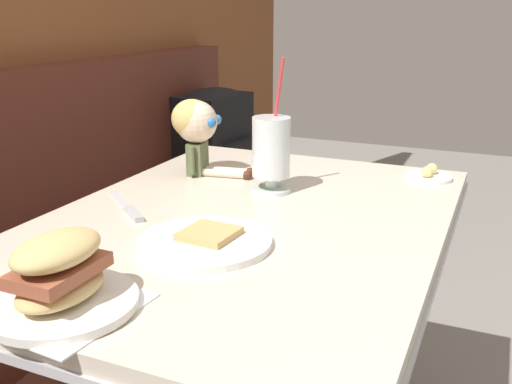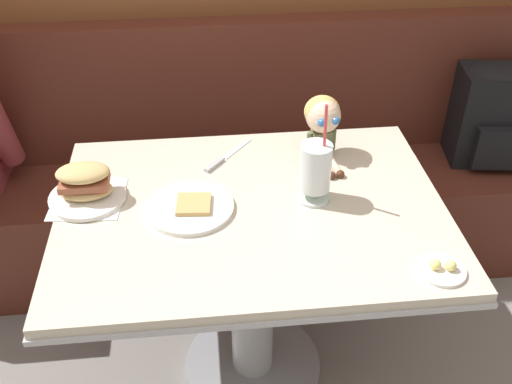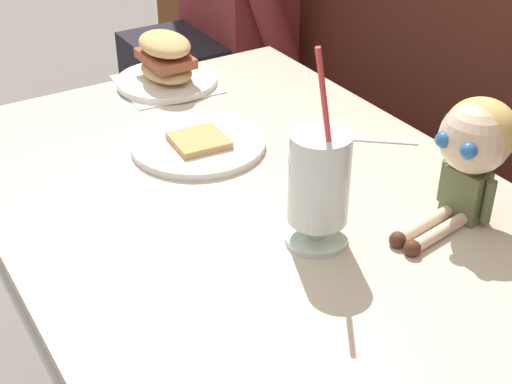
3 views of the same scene
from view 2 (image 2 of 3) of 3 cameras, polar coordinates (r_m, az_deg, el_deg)
name	(u,v)px [view 2 (image 2 of 3)]	position (r m, az deg, el deg)	size (l,w,h in m)	color
booth_bench	(237,193)	(2.41, -1.85, -0.09)	(2.60, 0.48, 1.00)	#512319
diner_table	(252,257)	(1.79, -0.41, -6.40)	(1.11, 0.81, 0.74)	beige
toast_plate	(190,207)	(1.65, -6.45, -1.46)	(0.25, 0.25, 0.03)	white
milkshake_glass	(315,170)	(1.64, 5.82, 2.14)	(0.10, 0.10, 0.32)	silver
sandwich_plate	(85,187)	(1.73, -16.33, 0.52)	(0.22, 0.22, 0.12)	white
butter_saucer	(442,269)	(1.52, 17.70, -7.18)	(0.12, 0.12, 0.04)	white
butter_knife	(221,160)	(1.85, -3.48, 3.13)	(0.16, 0.19, 0.01)	silver
seated_doll	(323,119)	(1.83, 6.56, 7.15)	(0.13, 0.23, 0.20)	#5B6642
backpack	(495,112)	(2.48, 22.33, 7.21)	(0.32, 0.28, 0.41)	black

